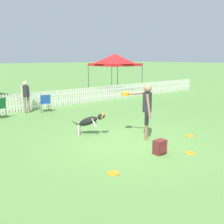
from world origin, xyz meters
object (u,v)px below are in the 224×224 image
Objects in this scene: frisbee_near_dog at (190,136)px; canopy_tent_main at (115,60)px; frisbee_midfield at (113,173)px; leaping_dog at (90,121)px; frisbee_near_handler at (190,153)px; backpack_on_grass at (160,147)px; spectator_standing at (26,94)px; folding_chair_blue_left at (45,102)px; handler_person at (145,105)px.

canopy_tent_main is (5.40, 10.65, 2.38)m from frisbee_near_dog.
canopy_tent_main is (9.11, 11.23, 2.38)m from frisbee_midfield.
frisbee_near_handler is at bearing 71.71° from leaping_dog.
frisbee_midfield is at bearing 26.68° from leaping_dog.
backpack_on_grass is at bearing -168.01° from frisbee_near_dog.
frisbee_near_handler is 0.85m from backpack_on_grass.
canopy_tent_main is 9.28m from spectator_standing.
leaping_dog is at bearing 95.84° from folding_chair_blue_left.
backpack_on_grass is 0.13× the size of canopy_tent_main.
backpack_on_grass is (-0.67, 0.50, 0.18)m from frisbee_near_handler.
canopy_tent_main reaches higher than frisbee_near_handler.
frisbee_near_dog is 7.57m from spectator_standing.
canopy_tent_main is (6.71, 11.57, 2.38)m from frisbee_near_handler.
leaping_dog is at bearing -133.08° from canopy_tent_main.
backpack_on_grass is (1.73, 0.16, 0.18)m from frisbee_midfield.
backpack_on_grass is (-1.98, -0.42, 0.18)m from frisbee_near_dog.
handler_person is 2.92m from frisbee_midfield.
backpack_on_grass is at bearing -123.69° from canopy_tent_main.
canopy_tent_main is (7.95, 8.50, 1.90)m from leaping_dog.
backpack_on_grass is at bearing -157.64° from handler_person.
leaping_dog is 3.84× the size of frisbee_near_handler.
spectator_standing is (-1.60, 6.14, -0.21)m from handler_person.
handler_person is at bearing 108.63° from folding_chair_blue_left.
frisbee_midfield is 7.31m from folding_chair_blue_left.
canopy_tent_main is at bearing -173.33° from leaping_dog.
spectator_standing is at bearing -125.28° from leaping_dog.
backpack_on_grass is at bearing 94.64° from spectator_standing.
spectator_standing is (-0.41, 4.76, 0.40)m from leaping_dog.
frisbee_near_dog is 0.31× the size of folding_chair_blue_left.
canopy_tent_main is at bearing 15.36° from handler_person.
canopy_tent_main is at bearing 59.87° from frisbee_near_handler.
backpack_on_grass is at bearing 5.12° from frisbee_midfield.
leaping_dog is 3.00m from frisbee_midfield.
canopy_tent_main reaches higher than frisbee_near_dog.
backpack_on_grass is 0.26× the size of spectator_standing.
spectator_standing reaches higher than backpack_on_grass.
frisbee_near_handler is at bearing -36.94° from backpack_on_grass.
leaping_dog is 3.37m from frisbee_near_dog.
backpack_on_grass is at bearing 102.22° from folding_chair_blue_left.
leaping_dog reaches higher than frisbee_near_handler.
folding_chair_blue_left reaches higher than frisbee_near_handler.
folding_chair_blue_left reaches higher than leaping_dog.
frisbee_near_handler is 2.42m from frisbee_midfield.
frisbee_near_handler is 1.00× the size of frisbee_near_dog.
canopy_tent_main is (7.38, 11.07, 2.20)m from backpack_on_grass.
frisbee_near_handler is (0.05, -1.69, -1.10)m from handler_person.
spectator_standing is (-1.65, 7.83, 0.89)m from frisbee_near_handler.
canopy_tent_main reaches higher than leaping_dog.
frisbee_near_handler is at bearing 107.17° from folding_chair_blue_left.
backpack_on_grass is 0.46× the size of folding_chair_blue_left.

